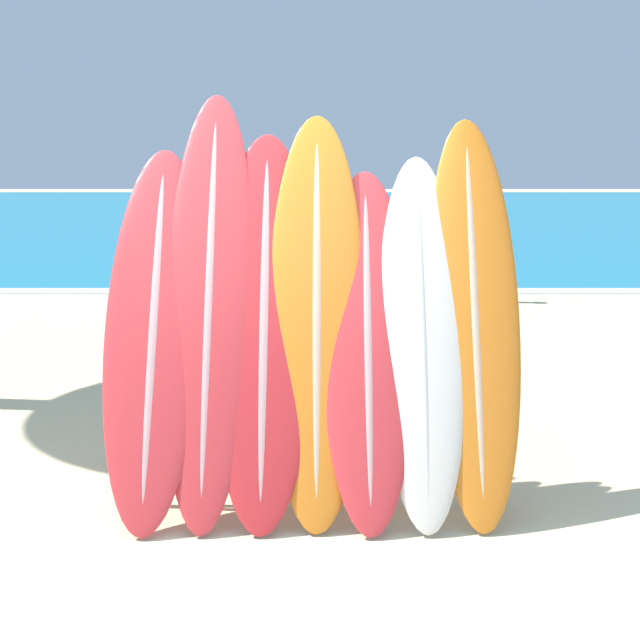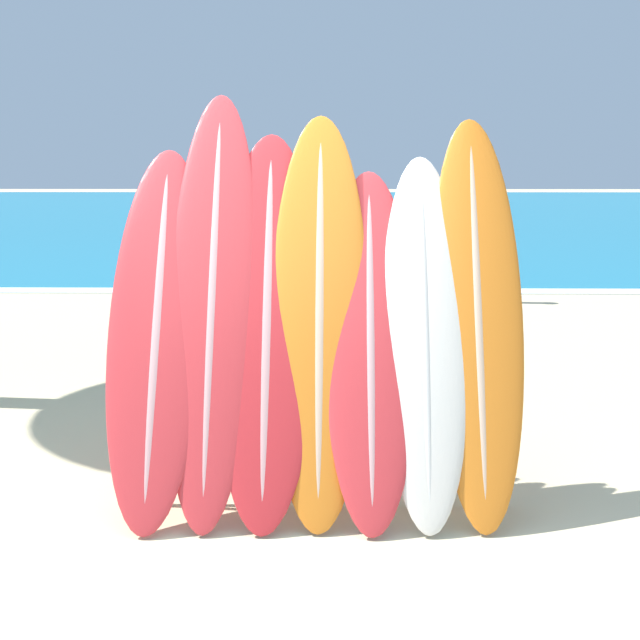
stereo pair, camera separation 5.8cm
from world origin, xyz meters
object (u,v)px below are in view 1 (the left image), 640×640
surfboard_slot_5 (426,335)px  person_near_water (341,241)px  person_mid_beach (461,240)px  person_far_left (251,246)px  surfboard_slot_6 (478,314)px  surfboard_slot_4 (372,343)px  surfboard_slot_1 (214,299)px  surfboard_rack (319,422)px  surfboard_slot_0 (158,330)px  surfboard_slot_2 (268,322)px  person_far_right (159,283)px  surfboard_slot_3 (321,312)px

surfboard_slot_5 → person_near_water: bearing=92.7°
person_mid_beach → person_far_left: 3.34m
surfboard_slot_6 → surfboard_slot_4: bearing=-173.3°
surfboard_slot_1 → person_far_left: 6.13m
surfboard_slot_4 → person_near_water: bearing=90.3°
surfboard_rack → person_mid_beach: size_ratio=1.29×
surfboard_slot_0 → person_far_left: (0.01, 6.20, -0.07)m
surfboard_slot_1 → person_mid_beach: size_ratio=1.43×
surfboard_slot_2 → person_mid_beach: 8.20m
surfboard_rack → person_far_right: (-1.52, 3.43, 0.35)m
surfboard_slot_5 → person_far_right: 4.03m
surfboard_rack → surfboard_slot_1: bearing=170.0°
surfboard_rack → person_near_water: size_ratio=1.22×
surfboard_slot_1 → surfboard_slot_2: 0.34m
person_near_water → surfboard_slot_1: bearing=179.5°
surfboard_rack → surfboard_slot_2: size_ratio=1.00×
surfboard_slot_6 → surfboard_slot_2: bearing=-179.6°
surfboard_slot_0 → person_far_right: bearing=100.4°
surfboard_slot_4 → surfboard_slot_3: bearing=164.5°
surfboard_slot_0 → person_far_right: (-0.63, 3.41, -0.17)m
surfboard_slot_6 → surfboard_slot_3: bearing=179.4°
surfboard_slot_1 → person_near_water: surfboard_slot_1 is taller
surfboard_slot_2 → surfboard_slot_0: bearing=-177.5°
surfboard_slot_3 → surfboard_slot_6: 0.88m
surfboard_rack → person_mid_beach: 8.18m
surfboard_slot_6 → surfboard_rack: bearing=-176.0°
surfboard_slot_2 → surfboard_slot_5: surfboard_slot_2 is taller
person_mid_beach → person_far_left: (-2.87, -1.70, 0.05)m
surfboard_slot_5 → person_far_left: 6.39m
surfboard_slot_3 → person_far_left: (-0.89, 6.16, -0.17)m
surfboard_slot_5 → person_near_water: (-0.34, 7.03, -0.04)m
person_near_water → person_mid_beach: bearing=-56.2°
surfboard_rack → surfboard_slot_4: bearing=-1.6°
surfboard_slot_4 → surfboard_slot_6: size_ratio=0.86×
person_far_left → person_near_water: bearing=-136.5°
surfboard_slot_0 → surfboard_slot_3: 0.91m
surfboard_slot_1 → person_mid_beach: (2.58, 7.82, -0.28)m
person_near_water → person_far_left: person_near_water is taller
surfboard_slot_0 → surfboard_slot_1: surfboard_slot_1 is taller
surfboard_slot_5 → surfboard_slot_6: size_ratio=0.90×
surfboard_rack → person_near_water: bearing=87.9°
surfboard_slot_0 → person_mid_beach: size_ratio=1.23×
surfboard_slot_3 → person_far_right: (-1.53, 3.36, -0.27)m
surfboard_slot_2 → person_near_water: (0.54, 6.98, -0.10)m
surfboard_slot_4 → person_near_water: size_ratio=1.09×
surfboard_rack → surfboard_slot_3: size_ratio=0.96×
surfboard_slot_5 → person_mid_beach: bearing=80.0°
person_near_water → person_mid_beach: person_near_water is taller
surfboard_slot_5 → surfboard_slot_0: bearing=179.2°
surfboard_slot_4 → person_far_left: (-1.18, 6.23, -0.01)m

